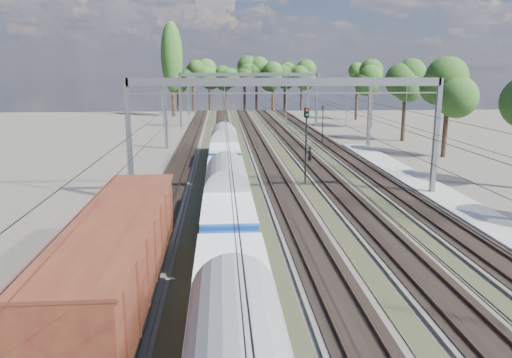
{
  "coord_description": "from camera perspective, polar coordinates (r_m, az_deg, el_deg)",
  "views": [
    {
      "loc": [
        -4.82,
        -6.6,
        9.64
      ],
      "look_at": [
        -2.64,
        24.19,
        2.8
      ],
      "focal_mm": 35.0,
      "sensor_mm": 36.0,
      "label": 1
    }
  ],
  "objects": [
    {
      "name": "track_bed",
      "position": [
        52.69,
        1.26,
        2.06
      ],
      "size": [
        21.0,
        130.0,
        0.34
      ],
      "color": "#47423A",
      "rests_on": "ground"
    },
    {
      "name": "platform",
      "position": [
        32.87,
        27.1,
        -5.71
      ],
      "size": [
        3.0,
        70.0,
        0.3
      ],
      "primitive_type": "cube",
      "color": "gray",
      "rests_on": "ground"
    },
    {
      "name": "catenary",
      "position": [
        59.6,
        0.93,
        9.38
      ],
      "size": [
        25.65,
        130.0,
        9.0
      ],
      "color": "slate",
      "rests_on": "ground"
    },
    {
      "name": "tree_belt",
      "position": [
        102.73,
        2.06,
        11.63
      ],
      "size": [
        40.24,
        101.23,
        11.63
      ],
      "color": "black",
      "rests_on": "ground"
    },
    {
      "name": "poplar",
      "position": [
        105.07,
        -9.61,
        13.55
      ],
      "size": [
        4.4,
        4.4,
        19.04
      ],
      "color": "black",
      "rests_on": "ground"
    },
    {
      "name": "emu_train",
      "position": [
        30.93,
        -3.34,
        -1.15
      ],
      "size": [
        2.74,
        58.0,
        4.0
      ],
      "color": "black",
      "rests_on": "ground"
    },
    {
      "name": "freight_boxcar",
      "position": [
        20.96,
        -15.46,
        -8.28
      ],
      "size": [
        3.12,
        15.06,
        3.88
      ],
      "color": "black",
      "rests_on": "ground"
    },
    {
      "name": "worker",
      "position": [
        52.33,
        6.21,
        2.78
      ],
      "size": [
        0.6,
        0.74,
        1.75
      ],
      "primitive_type": "imported",
      "rotation": [
        0.0,
        0.0,
        1.89
      ],
      "color": "black",
      "rests_on": "ground"
    },
    {
      "name": "signal_near",
      "position": [
        42.31,
        5.75,
        4.88
      ],
      "size": [
        0.46,
        0.43,
        6.44
      ],
      "rotation": [
        0.0,
        0.0,
        -0.43
      ],
      "color": "black",
      "rests_on": "ground"
    },
    {
      "name": "signal_far",
      "position": [
        65.02,
        7.63,
        6.71
      ],
      "size": [
        0.32,
        0.29,
        5.07
      ],
      "rotation": [
        0.0,
        0.0,
        -0.05
      ],
      "color": "black",
      "rests_on": "ground"
    }
  ]
}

